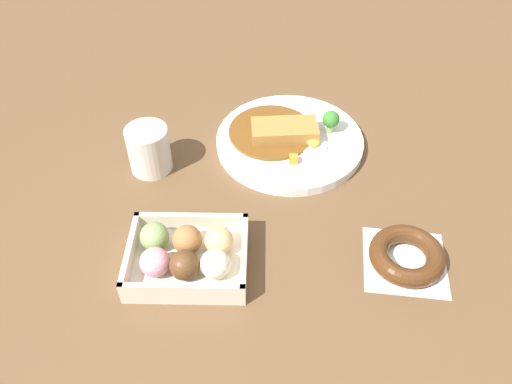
# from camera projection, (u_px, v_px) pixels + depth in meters

# --- Properties ---
(ground_plane) EXTENTS (1.60, 1.60, 0.00)m
(ground_plane) POSITION_uv_depth(u_px,v_px,m) (279.00, 178.00, 0.93)
(ground_plane) COLOR brown
(curry_plate) EXTENTS (0.28, 0.28, 0.06)m
(curry_plate) POSITION_uv_depth(u_px,v_px,m) (289.00, 139.00, 0.99)
(curry_plate) COLOR white
(curry_plate) RESTS_ON ground_plane
(donut_box) EXTENTS (0.18, 0.14, 0.06)m
(donut_box) POSITION_uv_depth(u_px,v_px,m) (187.00, 255.00, 0.78)
(donut_box) COLOR beige
(donut_box) RESTS_ON ground_plane
(chocolate_ring_donut) EXTENTS (0.14, 0.14, 0.03)m
(chocolate_ring_donut) POSITION_uv_depth(u_px,v_px,m) (407.00, 256.00, 0.79)
(chocolate_ring_donut) COLOR white
(chocolate_ring_donut) RESTS_ON ground_plane
(coffee_mug) EXTENTS (0.07, 0.07, 0.09)m
(coffee_mug) POSITION_uv_depth(u_px,v_px,m) (149.00, 149.00, 0.92)
(coffee_mug) COLOR silver
(coffee_mug) RESTS_ON ground_plane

